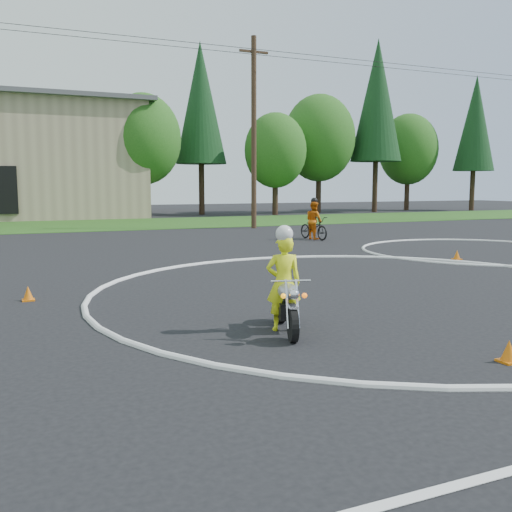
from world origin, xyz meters
name	(u,v)px	position (x,y,z in m)	size (l,w,h in m)	color
ground	(475,322)	(0.00, 0.00, 0.00)	(120.00, 120.00, 0.00)	black
grass_strip	(138,224)	(0.00, 27.00, 0.01)	(120.00, 10.00, 0.02)	#1E4714
course_markings	(412,276)	(2.17, 4.35, 0.01)	(19.05, 19.05, 0.12)	silver
primary_motorcycle	(287,305)	(-3.23, 0.68, 0.44)	(0.79, 1.68, 0.91)	black
rider_primary_grp	(284,280)	(-3.22, 0.82, 0.82)	(0.64, 0.52, 1.69)	#E9F419
rider_second_grp	(314,225)	(4.83, 14.14, 0.63)	(0.87, 1.92, 1.79)	black
traffic_cones	(488,277)	(3.25, 2.89, 0.14)	(18.73, 8.57, 0.30)	#D5650B
treeline	(298,132)	(14.78, 34.61, 6.62)	(38.20, 8.10, 14.52)	#382619
utility_poles	(254,130)	(5.00, 21.00, 5.20)	(41.60, 1.12, 10.00)	#473321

